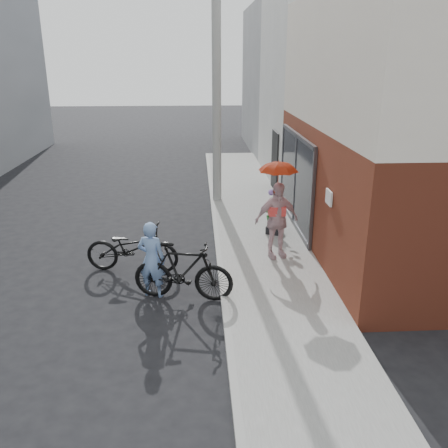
{
  "coord_description": "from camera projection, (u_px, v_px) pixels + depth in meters",
  "views": [
    {
      "loc": [
        0.48,
        -9.02,
        4.53
      ],
      "look_at": [
        1.03,
        0.72,
        1.1
      ],
      "focal_mm": 38.0,
      "sensor_mm": 36.0,
      "label": 1
    }
  ],
  "objects": [
    {
      "name": "potted_plant",
      "position": [
        275.0,
        214.0,
        12.46
      ],
      "size": [
        0.59,
        0.51,
        0.65
      ],
      "primitive_type": "imported",
      "color": "#2E7334",
      "rests_on": "planter"
    },
    {
      "name": "bike_left",
      "position": [
        132.0,
        248.0,
        10.49
      ],
      "size": [
        2.16,
        1.02,
        1.09
      ],
      "primitive_type": "imported",
      "rotation": [
        0.0,
        0.0,
        1.42
      ],
      "color": "black",
      "rests_on": "ground"
    },
    {
      "name": "utility_pole",
      "position": [
        217.0,
        93.0,
        14.52
      ],
      "size": [
        0.28,
        0.28,
        7.0
      ],
      "primitive_type": "cylinder",
      "color": "#9E9E99",
      "rests_on": "ground"
    },
    {
      "name": "sidewalk",
      "position": [
        264.0,
        245.0,
        11.95
      ],
      "size": [
        2.2,
        24.0,
        0.12
      ],
      "primitive_type": "cube",
      "color": "gray",
      "rests_on": "ground"
    },
    {
      "name": "parasol",
      "position": [
        279.0,
        166.0,
        10.42
      ],
      "size": [
        0.86,
        0.86,
        0.75
      ],
      "primitive_type": "imported",
      "color": "red",
      "rests_on": "kimono_woman"
    },
    {
      "name": "kimono_woman",
      "position": [
        277.0,
        220.0,
        10.84
      ],
      "size": [
        1.13,
        0.69,
        1.79
      ],
      "primitive_type": "imported",
      "rotation": [
        0.0,
        0.0,
        0.26
      ],
      "color": "beige",
      "rests_on": "sidewalk"
    },
    {
      "name": "east_building_far",
      "position": [
        327.0,
        79.0,
        24.27
      ],
      "size": [
        8.0,
        8.0,
        7.0
      ],
      "primitive_type": "cube",
      "color": "gray",
      "rests_on": "ground"
    },
    {
      "name": "officer",
      "position": [
        152.0,
        259.0,
        9.31
      ],
      "size": [
        0.66,
        0.54,
        1.56
      ],
      "primitive_type": "imported",
      "rotation": [
        0.0,
        0.0,
        2.82
      ],
      "color": "#7194CA",
      "rests_on": "ground"
    },
    {
      "name": "planter",
      "position": [
        274.0,
        229.0,
        12.6
      ],
      "size": [
        0.49,
        0.49,
        0.2
      ],
      "primitive_type": "cube",
      "rotation": [
        0.0,
        0.0,
        -0.41
      ],
      "color": "black",
      "rests_on": "sidewalk"
    },
    {
      "name": "curb",
      "position": [
        218.0,
        246.0,
        11.89
      ],
      "size": [
        0.12,
        24.0,
        0.12
      ],
      "primitive_type": "cube",
      "color": "#9E9E99",
      "rests_on": "ground"
    },
    {
      "name": "bike_right",
      "position": [
        183.0,
        271.0,
        9.24
      ],
      "size": [
        2.05,
        0.94,
        1.19
      ],
      "primitive_type": "imported",
      "rotation": [
        0.0,
        0.0,
        1.37
      ],
      "color": "black",
      "rests_on": "ground"
    },
    {
      "name": "plaster_building",
      "position": [
        376.0,
        87.0,
        17.67
      ],
      "size": [
        8.0,
        6.0,
        7.0
      ],
      "primitive_type": "cube",
      "color": "silver",
      "rests_on": "ground"
    },
    {
      "name": "ground",
      "position": [
        177.0,
        285.0,
        9.97
      ],
      "size": [
        80.0,
        80.0,
        0.0
      ],
      "primitive_type": "plane",
      "color": "black",
      "rests_on": "ground"
    }
  ]
}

